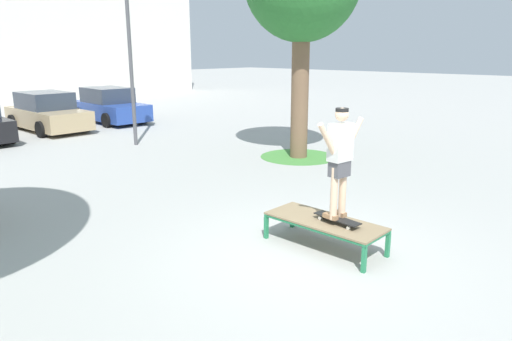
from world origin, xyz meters
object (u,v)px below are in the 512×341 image
Objects in this scene: car_tan at (47,113)px; skateboard at (337,219)px; skater at (340,156)px; car_blue at (109,106)px; light_post at (128,25)px; skate_box at (325,223)px.

skateboard is at bearing -96.81° from car_tan.
skater is 15.78m from car_blue.
skateboard is 14.83m from car_tan.
car_blue is 6.53m from light_post.
car_tan and car_blue have the same top height.
skateboard is at bearing -95.69° from skater.
skate_box is at bearing 90.93° from skateboard.
car_blue is at bearing 72.96° from skater.
car_tan is 1.00× the size of car_blue.
car_blue reaches higher than skateboard.
skateboard is 10.58m from light_post.
skate_box is at bearing -96.93° from car_tan.
car_tan is 0.72× the size of light_post.
car_tan is at bearing 83.19° from skater.
skater is 0.29× the size of light_post.
car_tan is 2.88m from car_blue.
skater is 0.40× the size of car_tan.
skate_box is 0.45× the size of car_blue.
car_blue is (4.62, 15.07, 0.15)m from skateboard.
skateboard is (0.00, -0.23, 0.12)m from skate_box.
light_post is (2.55, 9.50, 3.41)m from skate_box.
skater reaches higher than skate_box.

